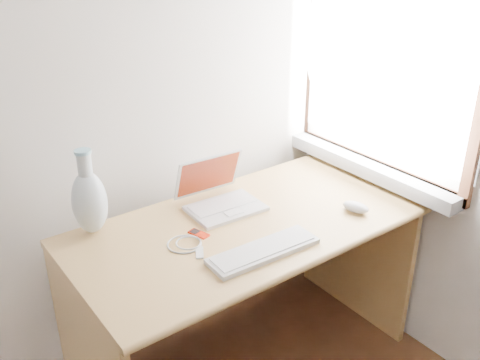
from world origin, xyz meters
TOP-DOWN VIEW (x-y plane):
  - window at (1.72, 1.30)m, footprint 0.11×0.99m
  - desk at (1.00, 1.38)m, footprint 1.40×0.70m
  - laptop at (0.99, 1.47)m, footprint 0.31×0.26m
  - external_keyboard at (0.92, 1.09)m, footprint 0.43×0.15m
  - mouse at (1.41, 1.10)m, footprint 0.09×0.13m
  - ipod at (0.80, 1.33)m, footprint 0.06×0.09m
  - cable_coil at (0.72, 1.30)m, footprint 0.16×0.16m
  - remote at (0.73, 1.22)m, footprint 0.06×0.08m
  - vase at (0.49, 1.59)m, footprint 0.13×0.13m

SIDE VIEW (x-z plane):
  - desk at x=1.00m, z-range 0.16..0.89m
  - remote at x=0.73m, z-range 0.74..0.74m
  - cable_coil at x=0.72m, z-range 0.74..0.74m
  - ipod at x=0.80m, z-range 0.74..0.75m
  - external_keyboard at x=0.92m, z-range 0.74..0.76m
  - mouse at x=1.41m, z-range 0.74..0.78m
  - laptop at x=0.99m, z-range 0.68..0.89m
  - vase at x=0.49m, z-range 0.71..1.04m
  - window at x=1.72m, z-range 0.72..1.83m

